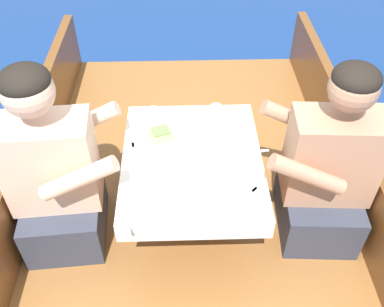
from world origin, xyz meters
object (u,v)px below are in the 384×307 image
Objects in this scene: coffee_cup_starboard at (153,114)px; coffee_cup_port at (226,126)px; person_starboard at (326,172)px; person_port at (56,177)px; tin_can at (216,111)px; sandwich at (161,134)px.

coffee_cup_port is at bearing -15.49° from coffee_cup_starboard.
person_starboard is 0.52m from coffee_cup_port.
coffee_cup_port is at bearing -25.89° from person_starboard.
person_port reaches higher than coffee_cup_port.
coffee_cup_port is at bearing -71.60° from tin_can.
coffee_cup_starboard reaches higher than tin_can.
coffee_cup_port is at bearing 13.61° from person_port.
person_port is 1.02× the size of person_starboard.
person_port is 0.52m from sandwich.
person_port is 9.11× the size of coffee_cup_port.
coffee_cup_starboard is 0.32m from tin_can.
coffee_cup_starboard reaches higher than coffee_cup_port.
person_starboard is 0.62m from tin_can.
person_port is at bearing -140.62° from coffee_cup_starboard.
person_starboard reaches higher than coffee_cup_starboard.
coffee_cup_starboard is at bearing -175.49° from tin_can.
coffee_cup_starboard is (-0.81, 0.35, 0.09)m from person_starboard.
person_port is 8.12× the size of sandwich.
tin_can is at bearing 33.06° from sandwich.
coffee_cup_port is at bearing 9.87° from sandwich.
person_starboard is at bearing -14.32° from sandwich.
tin_can is (0.28, 0.18, -0.00)m from sandwich.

